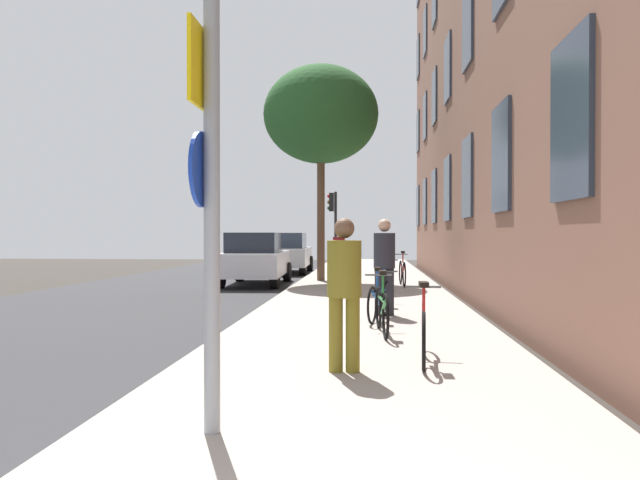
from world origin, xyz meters
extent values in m
plane|color=#332D28|center=(-2.40, 15.00, 0.00)|extent=(41.80, 41.80, 0.00)
cube|color=#2D2D30|center=(-4.50, 15.00, 0.01)|extent=(7.00, 38.00, 0.01)
cube|color=#9E9389|center=(1.10, 15.00, 0.06)|extent=(4.20, 38.00, 0.12)
cube|color=#2D3847|center=(3.42, 5.57, 2.88)|extent=(0.06, 1.30, 1.82)
cube|color=#2D3847|center=(3.42, 9.14, 2.88)|extent=(0.06, 1.30, 1.82)
cube|color=#2D3847|center=(3.42, 12.71, 2.88)|extent=(0.06, 1.30, 1.82)
cube|color=#2D3847|center=(3.42, 16.29, 2.88)|extent=(0.06, 1.30, 1.82)
cube|color=#2D3847|center=(3.42, 19.86, 2.88)|extent=(0.06, 1.30, 1.82)
cube|color=#2D3847|center=(3.42, 23.43, 2.88)|extent=(0.06, 1.30, 1.82)
cube|color=#2D3847|center=(3.42, 27.00, 2.88)|extent=(0.06, 1.30, 1.82)
cube|color=#2D3847|center=(3.42, 12.71, 6.28)|extent=(0.06, 1.30, 1.82)
cube|color=#2D3847|center=(3.42, 16.29, 6.28)|extent=(0.06, 1.30, 1.82)
cube|color=#2D3847|center=(3.42, 19.86, 6.28)|extent=(0.06, 1.30, 1.82)
cube|color=#2D3847|center=(3.42, 23.43, 6.28)|extent=(0.06, 1.30, 1.82)
cube|color=#2D3847|center=(3.42, 27.00, 6.28)|extent=(0.06, 1.30, 1.82)
cube|color=#2D3847|center=(3.42, 23.43, 9.69)|extent=(0.06, 1.30, 1.82)
cube|color=#2D3847|center=(3.42, 27.00, 9.69)|extent=(0.06, 1.30, 1.82)
cylinder|color=gray|center=(0.05, 3.07, 1.89)|extent=(0.12, 0.12, 3.54)
cube|color=yellow|center=(-0.03, 3.07, 2.82)|extent=(0.03, 0.60, 0.60)
cylinder|color=#14339E|center=(-0.03, 3.07, 2.07)|extent=(0.03, 0.56, 0.56)
cylinder|color=black|center=(-0.27, 25.11, 1.77)|extent=(0.12, 0.12, 3.30)
cube|color=black|center=(-0.45, 25.11, 2.97)|extent=(0.20, 0.24, 0.80)
sphere|color=red|center=(-0.56, 25.11, 3.23)|extent=(0.16, 0.16, 0.16)
sphere|color=#523707|center=(-0.56, 25.11, 2.97)|extent=(0.16, 0.16, 0.16)
sphere|color=#083E11|center=(-0.56, 25.11, 2.71)|extent=(0.16, 0.16, 0.16)
cylinder|color=brown|center=(-0.32, 17.81, 2.19)|extent=(0.24, 0.24, 4.15)
ellipsoid|color=#235123|center=(-0.32, 17.81, 5.35)|extent=(3.61, 3.61, 3.07)
torus|color=black|center=(1.88, 6.19, 0.44)|extent=(0.09, 0.65, 0.64)
torus|color=black|center=(1.80, 5.24, 0.44)|extent=(0.09, 0.65, 0.64)
cylinder|color=#B21E1E|center=(1.84, 5.71, 0.62)|extent=(0.11, 0.81, 0.04)
cylinder|color=#B21E1E|center=(1.82, 5.47, 0.54)|extent=(0.09, 0.49, 0.27)
cylinder|color=#B21E1E|center=(1.82, 5.57, 0.86)|extent=(0.04, 0.04, 0.28)
cube|color=black|center=(1.82, 5.57, 1.02)|extent=(0.10, 0.24, 0.06)
cylinder|color=#4C4C4C|center=(1.88, 6.19, 0.94)|extent=(0.42, 0.07, 0.03)
torus|color=black|center=(1.35, 8.17, 0.45)|extent=(0.09, 0.66, 0.65)
torus|color=black|center=(1.44, 7.14, 0.45)|extent=(0.09, 0.66, 0.65)
cylinder|color=#267233|center=(1.40, 7.66, 0.63)|extent=(0.11, 0.87, 0.04)
cylinder|color=#267233|center=(1.42, 7.40, 0.55)|extent=(0.09, 0.53, 0.29)
cylinder|color=#267233|center=(1.41, 7.50, 0.87)|extent=(0.04, 0.04, 0.28)
cube|color=black|center=(1.41, 7.50, 1.03)|extent=(0.10, 0.24, 0.06)
cylinder|color=#4C4C4C|center=(1.35, 8.17, 0.95)|extent=(0.42, 0.06, 0.03)
torus|color=black|center=(1.51, 9.63, 0.43)|extent=(0.18, 0.61, 0.62)
torus|color=black|center=(1.26, 8.58, 0.43)|extent=(0.18, 0.61, 0.62)
cylinder|color=#194C99|center=(1.38, 9.11, 0.60)|extent=(0.26, 0.90, 0.04)
cylinder|color=#194C99|center=(1.32, 8.85, 0.52)|extent=(0.17, 0.55, 0.30)
cylinder|color=#194C99|center=(1.34, 8.95, 0.84)|extent=(0.04, 0.04, 0.28)
cube|color=black|center=(1.34, 8.95, 1.00)|extent=(0.10, 0.24, 0.06)
cylinder|color=#4C4C4C|center=(1.51, 9.63, 0.92)|extent=(0.42, 0.13, 0.03)
torus|color=black|center=(1.54, 11.86, 0.44)|extent=(0.07, 0.64, 0.64)
torus|color=black|center=(1.50, 10.82, 0.44)|extent=(0.07, 0.64, 0.64)
cylinder|color=#194C99|center=(1.52, 11.34, 0.62)|extent=(0.08, 0.89, 0.04)
cylinder|color=#194C99|center=(1.51, 11.08, 0.54)|extent=(0.07, 0.54, 0.29)
cylinder|color=#194C99|center=(1.52, 11.18, 0.86)|extent=(0.04, 0.04, 0.28)
cube|color=black|center=(1.52, 11.18, 1.02)|extent=(0.10, 0.24, 0.06)
cylinder|color=#4C4C4C|center=(1.54, 11.86, 0.94)|extent=(0.42, 0.05, 0.03)
torus|color=black|center=(1.74, 14.78, 0.42)|extent=(0.14, 0.60, 0.60)
torus|color=black|center=(1.56, 13.72, 0.42)|extent=(0.14, 0.60, 0.60)
cylinder|color=#B21E1E|center=(1.65, 14.25, 0.59)|extent=(0.20, 0.91, 0.04)
cylinder|color=#B21E1E|center=(1.61, 13.98, 0.51)|extent=(0.14, 0.55, 0.30)
cylinder|color=#B21E1E|center=(1.63, 14.09, 0.82)|extent=(0.04, 0.04, 0.28)
cube|color=black|center=(1.63, 14.09, 0.98)|extent=(0.10, 0.24, 0.06)
cylinder|color=#4C4C4C|center=(1.74, 14.78, 0.90)|extent=(0.42, 0.10, 0.03)
torus|color=black|center=(2.11, 16.57, 0.47)|extent=(0.07, 0.70, 0.70)
torus|color=black|center=(2.16, 15.55, 0.47)|extent=(0.07, 0.70, 0.70)
cylinder|color=#B21E1E|center=(2.14, 16.06, 0.66)|extent=(0.09, 0.87, 0.04)
cylinder|color=#B21E1E|center=(2.15, 15.80, 0.57)|extent=(0.07, 0.52, 0.28)
cylinder|color=#B21E1E|center=(2.15, 15.90, 0.92)|extent=(0.04, 0.04, 0.28)
cube|color=black|center=(2.15, 15.90, 1.08)|extent=(0.10, 0.24, 0.06)
cylinder|color=#4C4C4C|center=(2.11, 16.57, 1.00)|extent=(0.42, 0.05, 0.03)
cylinder|color=olive|center=(0.86, 5.14, 0.52)|extent=(0.15, 0.15, 0.80)
cylinder|color=olive|center=(1.04, 5.14, 0.52)|extent=(0.15, 0.15, 0.80)
cylinder|color=olive|center=(0.95, 5.14, 1.22)|extent=(0.40, 0.40, 0.60)
sphere|color=brown|center=(0.95, 5.14, 1.65)|extent=(0.22, 0.22, 0.22)
cylinder|color=#26262D|center=(1.39, 9.75, 0.55)|extent=(0.16, 0.16, 0.85)
cylinder|color=#26262D|center=(1.58, 9.75, 0.55)|extent=(0.16, 0.16, 0.85)
cylinder|color=#26262D|center=(1.48, 9.75, 1.29)|extent=(0.54, 0.54, 0.64)
sphere|color=tan|center=(1.48, 9.75, 1.75)|extent=(0.23, 0.23, 0.23)
cylinder|color=navy|center=(0.19, 17.12, 0.51)|extent=(0.15, 0.15, 0.79)
cylinder|color=navy|center=(0.37, 17.12, 0.51)|extent=(0.15, 0.15, 0.79)
cylinder|color=maroon|center=(0.28, 17.12, 1.21)|extent=(0.50, 0.50, 0.59)
sphere|color=#936B4C|center=(0.28, 17.12, 1.63)|extent=(0.21, 0.21, 0.21)
cube|color=silver|center=(-2.31, 17.34, 0.68)|extent=(1.95, 4.26, 0.70)
cube|color=#1E232D|center=(-2.31, 17.13, 1.33)|extent=(1.59, 2.41, 0.60)
cylinder|color=black|center=(-3.11, 18.68, 0.33)|extent=(0.22, 0.64, 0.64)
cylinder|color=black|center=(-1.51, 18.68, 0.33)|extent=(0.22, 0.64, 0.64)
cylinder|color=black|center=(-3.11, 16.00, 0.33)|extent=(0.22, 0.64, 0.64)
cylinder|color=black|center=(-1.51, 16.00, 0.33)|extent=(0.22, 0.64, 0.64)
cube|color=#B7B7BC|center=(-2.17, 23.05, 0.68)|extent=(2.01, 4.36, 0.70)
cube|color=#2D3847|center=(-2.17, 22.84, 1.33)|extent=(1.64, 2.46, 0.60)
cylinder|color=black|center=(-3.01, 24.42, 0.33)|extent=(0.22, 0.64, 0.64)
cylinder|color=black|center=(-1.32, 24.42, 0.33)|extent=(0.22, 0.64, 0.64)
cylinder|color=black|center=(-3.01, 21.68, 0.33)|extent=(0.22, 0.64, 0.64)
cylinder|color=black|center=(-1.32, 21.68, 0.33)|extent=(0.22, 0.64, 0.64)
camera|label=1|loc=(1.22, -1.35, 1.59)|focal=34.26mm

